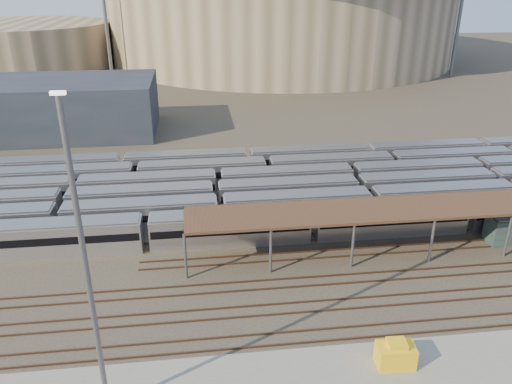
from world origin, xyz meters
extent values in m
plane|color=#383026|center=(0.00, 0.00, 0.00)|extent=(420.00, 420.00, 0.00)
cube|color=silver|center=(6.39, 8.00, 1.80)|extent=(112.00, 2.90, 3.60)
cube|color=silver|center=(-3.90, 12.20, 1.80)|extent=(112.00, 2.90, 3.60)
cube|color=silver|center=(-4.23, 16.40, 1.80)|extent=(112.00, 2.90, 3.60)
cube|color=silver|center=(-3.65, 20.60, 1.80)|extent=(112.00, 2.90, 3.60)
cube|color=silver|center=(3.70, 24.80, 1.80)|extent=(112.00, 2.90, 3.60)
cube|color=silver|center=(1.38, 29.00, 1.80)|extent=(112.00, 2.90, 3.60)
cylinder|color=#5D5D63|center=(-8.00, 1.30, 2.50)|extent=(0.30, 0.30, 5.00)
cylinder|color=#5D5D63|center=(-8.00, 6.70, 2.50)|extent=(0.30, 0.30, 5.00)
cylinder|color=#5D5D63|center=(0.57, 1.30, 2.50)|extent=(0.30, 0.30, 5.00)
cylinder|color=#5D5D63|center=(0.57, 6.70, 2.50)|extent=(0.30, 0.30, 5.00)
cylinder|color=#5D5D63|center=(9.14, 1.30, 2.50)|extent=(0.30, 0.30, 5.00)
cylinder|color=#5D5D63|center=(9.14, 6.70, 2.50)|extent=(0.30, 0.30, 5.00)
cylinder|color=#5D5D63|center=(17.71, 1.30, 2.50)|extent=(0.30, 0.30, 5.00)
cylinder|color=#5D5D63|center=(17.71, 6.70, 2.50)|extent=(0.30, 0.30, 5.00)
cylinder|color=#5D5D63|center=(26.29, 1.30, 2.50)|extent=(0.30, 0.30, 5.00)
cylinder|color=#5D5D63|center=(26.29, 6.70, 2.50)|extent=(0.30, 0.30, 5.00)
cube|color=#3B2318|center=(22.00, 4.00, 5.15)|extent=(60.00, 6.00, 0.30)
cube|color=#4C3323|center=(0.00, -1.75, 0.09)|extent=(170.00, 0.12, 0.18)
cube|color=#4C3323|center=(0.00, -0.25, 0.09)|extent=(170.00, 0.12, 0.18)
cube|color=#4C3323|center=(0.00, -5.75, 0.09)|extent=(170.00, 0.12, 0.18)
cube|color=#4C3323|center=(0.00, -4.25, 0.09)|extent=(170.00, 0.12, 0.18)
cube|color=#4C3323|center=(0.00, -9.75, 0.09)|extent=(170.00, 0.12, 0.18)
cube|color=#4C3323|center=(0.00, -8.25, 0.09)|extent=(170.00, 0.12, 0.18)
cylinder|color=#9C8569|center=(25.00, 140.00, 14.00)|extent=(116.00, 116.00, 28.00)
cylinder|color=#9C8569|center=(-60.00, 130.00, 7.00)|extent=(56.00, 56.00, 14.00)
cube|color=#1E232D|center=(-35.00, 55.00, 5.00)|extent=(42.00, 20.00, 10.00)
cylinder|color=#5D5D63|center=(-30.00, 110.00, 18.00)|extent=(1.00, 1.00, 36.00)
cylinder|color=#5D5D63|center=(70.00, 100.00, 18.00)|extent=(1.00, 1.00, 36.00)
cylinder|color=#5D5D63|center=(-10.00, 160.00, 18.00)|extent=(1.00, 1.00, 36.00)
cylinder|color=#5D5D63|center=(-13.43, -14.82, 11.32)|extent=(0.36, 0.36, 22.24)
cube|color=#FFF2CC|center=(-13.43, -14.82, 22.54)|extent=(0.81, 0.31, 0.20)
cube|color=yellow|center=(8.17, -13.22, 1.10)|extent=(3.00, 1.99, 1.81)
camera|label=1|loc=(-6.33, -41.93, 28.32)|focal=35.00mm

